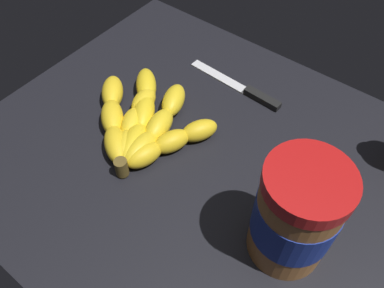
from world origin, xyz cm
name	(u,v)px	position (x,y,z in cm)	size (l,w,h in cm)	color
ground_plane	(215,173)	(0.00, 0.00, -1.56)	(76.73, 59.38, 3.13)	black
banana_bunch	(142,123)	(-13.97, -1.17, 1.76)	(23.87, 20.66, 3.65)	yellow
peanut_butter_jar	(295,215)	(14.56, -4.73, 8.08)	(10.09, 10.09, 16.28)	#9E602D
butter_knife	(242,88)	(-6.22, 16.90, 0.47)	(19.24, 2.63, 1.20)	silver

